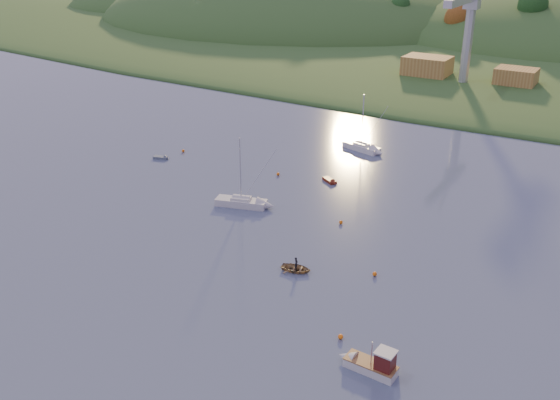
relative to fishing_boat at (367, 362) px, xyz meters
The scene contains 22 objects.
ground 29.15m from the fishing_boat, 147.92° to the right, with size 500.00×500.00×0.00m, color #39415E.
far_shore 215.94m from the fishing_boat, 96.56° to the left, with size 620.00×220.00×1.50m, color #29491D.
shore_slope 151.55m from the fishing_boat, 99.38° to the left, with size 640.00×150.00×7.00m, color #29491D.
hill_left_far 271.88m from the fishing_boat, 132.79° to the left, with size 120.00×100.00×32.00m, color #29491D.
hill_left 217.26m from the fishing_boat, 121.86° to the left, with size 170.00×140.00×44.00m, color #29491D.
hillside_trees 171.31m from the fishing_boat, 98.29° to the left, with size 280.00×50.00×32.00m, color #174118, non-canonical shape.
wharf 108.33m from the fishing_boat, 100.47° to the left, with size 42.00×16.00×2.40m, color slate.
shed_west 112.46m from the fishing_boat, 106.91° to the left, with size 11.00×8.00×4.80m, color #9E6D34.
shed_east 109.21m from the fishing_boat, 96.15° to the left, with size 9.00×7.00×4.00m, color #9E6D34.
dock_crane 106.65m from the fishing_boat, 102.43° to the left, with size 3.20×28.00×20.30m.
fishing_boat is the anchor object (origin of this frame).
sailboat_near 37.95m from the fishing_boat, 141.92° to the left, with size 7.55×4.16×10.04m.
sailboat_far 60.09m from the fishing_boat, 115.24° to the left, with size 7.52×3.99×10.00m.
canoe 18.29m from the fishing_boat, 140.29° to the left, with size 2.49×3.49×0.72m, color #8D724D.
paddler 18.29m from the fishing_boat, 140.29° to the left, with size 0.56×0.36×1.52m, color black.
red_tender 44.16m from the fishing_boat, 121.29° to the left, with size 3.23×2.56×1.07m.
grey_dinghy 61.57m from the fishing_boat, 148.16° to the left, with size 2.98×1.78×1.05m.
buoy_0 4.93m from the fishing_boat, 144.75° to the left, with size 0.50×0.50×0.50m, color orange.
buoy_1 29.75m from the fishing_boat, 120.88° to the left, with size 0.50×0.50×0.50m, color orange.
buoy_2 63.56m from the fishing_boat, 144.42° to the left, with size 0.50×0.50×0.50m, color orange.
buoy_3 48.07m from the fishing_boat, 131.18° to the left, with size 0.50×0.50×0.50m, color orange.
buoy_4 16.55m from the fishing_boat, 111.23° to the left, with size 0.50×0.50×0.50m, color orange.
Camera 1 is at (41.53, -26.67, 36.07)m, focal length 40.00 mm.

